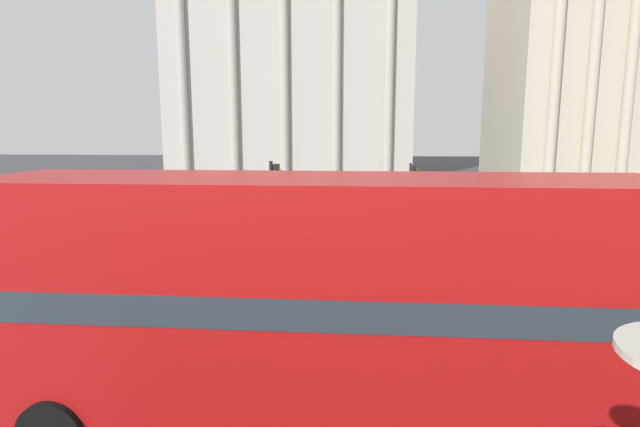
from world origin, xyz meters
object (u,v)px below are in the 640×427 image
(traffic_light_far, at_px, (412,186))
(car_white, at_px, (301,208))
(car_navy, at_px, (499,226))
(traffic_light_mid, at_px, (274,200))
(double_decker_bus, at_px, (321,293))
(plaza_building_left, at_px, (293,70))
(plaza_building_right, at_px, (621,59))
(pedestrian_olive, at_px, (343,190))
(pedestrian_yellow, at_px, (350,188))
(traffic_light_near, at_px, (337,236))

(traffic_light_far, relative_size, car_white, 0.78)
(traffic_light_far, distance_m, car_navy, 4.57)
(traffic_light_mid, height_order, car_navy, traffic_light_mid)
(double_decker_bus, relative_size, plaza_building_left, 0.39)
(plaza_building_right, relative_size, car_white, 5.70)
(car_navy, height_order, pedestrian_olive, pedestrian_olive)
(pedestrian_olive, bearing_deg, double_decker_bus, 14.04)
(double_decker_bus, xyz_separation_m, car_white, (-2.64, 19.24, -1.59))
(plaza_building_right, bearing_deg, car_navy, -121.82)
(car_white, xyz_separation_m, pedestrian_olive, (2.07, 6.84, 0.23))
(double_decker_bus, distance_m, pedestrian_yellow, 26.40)
(plaza_building_right, distance_m, car_white, 40.77)
(car_white, distance_m, pedestrian_olive, 7.15)
(car_white, bearing_deg, traffic_light_far, -0.11)
(plaza_building_right, bearing_deg, traffic_light_far, -128.56)
(plaza_building_left, relative_size, pedestrian_yellow, 14.92)
(traffic_light_far, bearing_deg, plaza_building_left, 107.48)
(pedestrian_yellow, bearing_deg, traffic_light_far, 69.22)
(double_decker_bus, height_order, pedestrian_yellow, double_decker_bus)
(double_decker_bus, height_order, plaza_building_right, plaza_building_right)
(pedestrian_yellow, bearing_deg, double_decker_bus, 50.41)
(traffic_light_near, relative_size, car_navy, 0.87)
(car_navy, bearing_deg, double_decker_bus, -131.30)
(plaza_building_left, relative_size, traffic_light_near, 7.21)
(double_decker_bus, height_order, car_white, double_decker_bus)
(double_decker_bus, relative_size, plaza_building_right, 0.43)
(pedestrian_yellow, bearing_deg, car_navy, 80.25)
(traffic_light_near, relative_size, pedestrian_olive, 2.25)
(traffic_light_far, height_order, pedestrian_yellow, traffic_light_far)
(traffic_light_mid, height_order, pedestrian_olive, traffic_light_mid)
(traffic_light_near, bearing_deg, traffic_light_far, 77.10)
(traffic_light_near, bearing_deg, pedestrian_olive, 91.66)
(plaza_building_left, bearing_deg, traffic_light_near, -81.01)
(double_decker_bus, distance_m, plaza_building_left, 50.99)
(traffic_light_far, distance_m, car_white, 6.30)
(traffic_light_near, relative_size, traffic_light_mid, 0.96)
(double_decker_bus, height_order, traffic_light_far, double_decker_bus)
(double_decker_bus, bearing_deg, traffic_light_far, 74.88)
(traffic_light_near, distance_m, car_white, 15.68)
(traffic_light_near, distance_m, traffic_light_mid, 5.77)
(plaza_building_right, xyz_separation_m, pedestrian_yellow, (-26.20, -19.53, -10.93))
(traffic_light_near, height_order, car_white, traffic_light_near)
(double_decker_bus, xyz_separation_m, pedestrian_olive, (-0.58, 26.08, -1.36))
(plaza_building_right, height_order, traffic_light_far, plaza_building_right)
(double_decker_bus, distance_m, car_white, 19.48)
(pedestrian_olive, xyz_separation_m, pedestrian_yellow, (0.44, 0.28, 0.09))
(traffic_light_mid, bearing_deg, traffic_light_near, -65.22)
(plaza_building_right, xyz_separation_m, traffic_light_near, (-26.00, -42.01, -9.55))
(plaza_building_right, xyz_separation_m, traffic_light_mid, (-28.42, -36.77, -9.46))
(traffic_light_far, height_order, car_white, traffic_light_far)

